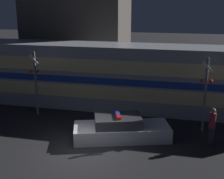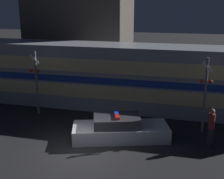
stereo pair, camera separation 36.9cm
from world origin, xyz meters
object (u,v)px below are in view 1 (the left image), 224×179
police_car (121,129)px  crossing_signal_near (205,92)px  pedestrian (212,126)px  train (105,76)px

police_car → crossing_signal_near: bearing=7.2°
pedestrian → train: bearing=144.8°
train → crossing_signal_near: size_ratio=6.02×
pedestrian → crossing_signal_near: size_ratio=0.47×
train → pedestrian: bearing=-35.2°
train → police_car: bearing=-66.2°
train → crossing_signal_near: bearing=-25.7°
train → police_car: (2.14, -4.85, -1.53)m
police_car → pedestrian: bearing=-14.3°
train → pedestrian: size_ratio=12.84×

